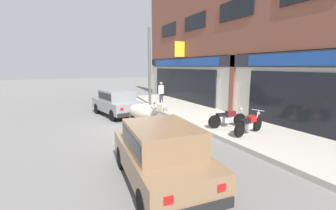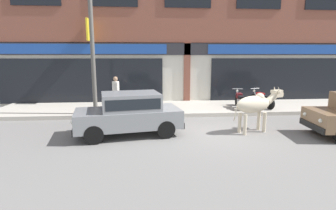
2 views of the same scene
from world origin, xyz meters
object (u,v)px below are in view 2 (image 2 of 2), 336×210
object	(u,v)px
motorcycle_0	(240,100)
utility_pole	(93,55)
motorcycle_1	(262,99)
pedestrian	(116,90)
car_0	(129,112)
cow	(255,105)

from	to	relation	value
motorcycle_0	utility_pole	bearing A→B (deg)	-172.99
motorcycle_1	utility_pole	world-z (taller)	utility_pole
motorcycle_0	pedestrian	distance (m)	5.99
pedestrian	car_0	bearing A→B (deg)	-75.91
car_0	utility_pole	distance (m)	3.67
cow	utility_pole	size ratio (longest dim) A/B	0.41
car_0	motorcycle_0	size ratio (longest dim) A/B	2.10
pedestrian	motorcycle_1	bearing A→B (deg)	3.63
motorcycle_0	motorcycle_1	xyz separation A→B (m)	(1.15, 0.06, 0.00)
cow	pedestrian	world-z (taller)	pedestrian
motorcycle_0	pedestrian	world-z (taller)	pedestrian
cow	car_0	xyz separation A→B (m)	(-4.42, 0.06, -0.19)
utility_pole	pedestrian	bearing A→B (deg)	27.36
car_0	motorcycle_0	xyz separation A→B (m)	(5.16, 3.51, -0.25)
pedestrian	utility_pole	world-z (taller)	utility_pole
utility_pole	motorcycle_1	bearing A→B (deg)	6.41
cow	utility_pole	distance (m)	6.86
car_0	pedestrian	world-z (taller)	pedestrian
car_0	motorcycle_1	bearing A→B (deg)	29.47
car_0	motorcycle_0	distance (m)	6.25
cow	car_0	distance (m)	4.42
motorcycle_0	utility_pole	xyz separation A→B (m)	(-6.80, -0.84, 2.16)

